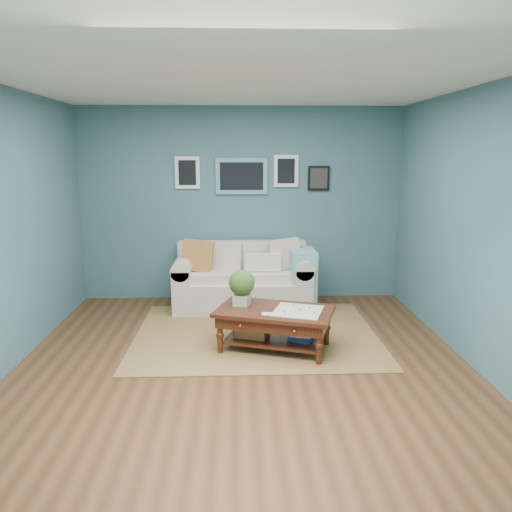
{
  "coord_description": "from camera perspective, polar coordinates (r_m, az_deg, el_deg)",
  "views": [
    {
      "loc": [
        -0.05,
        -4.54,
        2.07
      ],
      "look_at": [
        0.16,
        1.0,
        0.92
      ],
      "focal_mm": 35.0,
      "sensor_mm": 36.0,
      "label": 1
    }
  ],
  "objects": [
    {
      "name": "room_shell",
      "position": [
        4.65,
        -1.47,
        2.95
      ],
      "size": [
        5.0,
        5.02,
        2.7
      ],
      "color": "brown",
      "rests_on": "ground"
    },
    {
      "name": "area_rug",
      "position": [
        5.86,
        -0.01,
        -8.89
      ],
      "size": [
        2.76,
        2.21,
        0.01
      ],
      "primitive_type": "cube",
      "color": "brown",
      "rests_on": "ground"
    },
    {
      "name": "loveseat",
      "position": [
        6.78,
        -0.86,
        -2.62
      ],
      "size": [
        1.87,
        0.85,
        0.96
      ],
      "color": "beige",
      "rests_on": "ground"
    },
    {
      "name": "coffee_table",
      "position": [
        5.34,
        1.49,
        -6.81
      ],
      "size": [
        1.36,
        1.04,
        0.84
      ],
      "rotation": [
        0.0,
        0.0,
        -0.32
      ],
      "color": "#33130B",
      "rests_on": "ground"
    }
  ]
}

